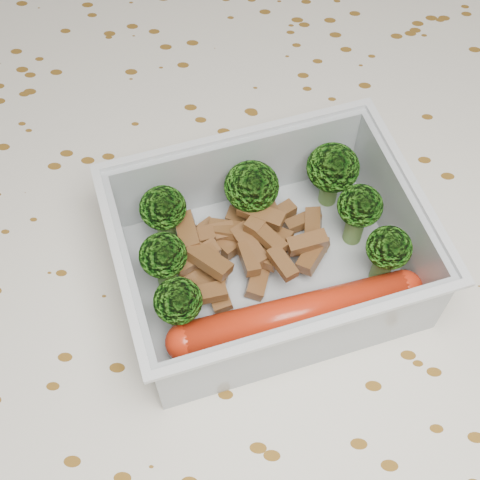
{
  "coord_description": "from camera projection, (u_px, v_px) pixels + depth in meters",
  "views": [
    {
      "loc": [
        0.01,
        -0.22,
        1.14
      ],
      "look_at": [
        -0.01,
        -0.0,
        0.78
      ],
      "focal_mm": 50.0,
      "sensor_mm": 36.0,
      "label": 1
    }
  ],
  "objects": [
    {
      "name": "broccoli_florets",
      "position": [
        266.0,
        218.0,
        0.41
      ],
      "size": [
        0.17,
        0.13,
        0.05
      ],
      "color": "#608C3F",
      "rests_on": "lunch_container"
    },
    {
      "name": "dining_table",
      "position": [
        247.0,
        317.0,
        0.52
      ],
      "size": [
        1.4,
        0.9,
        0.75
      ],
      "color": "brown",
      "rests_on": "ground"
    },
    {
      "name": "sausage",
      "position": [
        297.0,
        315.0,
        0.4
      ],
      "size": [
        0.15,
        0.07,
        0.02
      ],
      "color": "red",
      "rests_on": "lunch_container"
    },
    {
      "name": "tablecloth",
      "position": [
        248.0,
        286.0,
        0.47
      ],
      "size": [
        1.46,
        0.96,
        0.19
      ],
      "color": "silver",
      "rests_on": "dining_table"
    },
    {
      "name": "lunch_container",
      "position": [
        269.0,
        258.0,
        0.41
      ],
      "size": [
        0.22,
        0.2,
        0.06
      ],
      "color": "silver",
      "rests_on": "tablecloth"
    },
    {
      "name": "meat_pile",
      "position": [
        248.0,
        245.0,
        0.42
      ],
      "size": [
        0.1,
        0.09,
        0.03
      ],
      "color": "brown",
      "rests_on": "lunch_container"
    }
  ]
}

